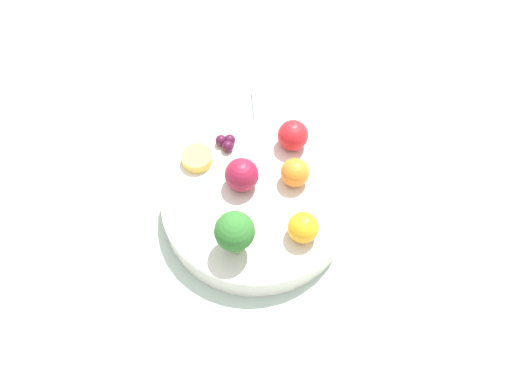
# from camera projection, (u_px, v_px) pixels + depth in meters

# --- Properties ---
(ground_plane) EXTENTS (6.00, 6.00, 0.00)m
(ground_plane) POSITION_uv_depth(u_px,v_px,m) (256.00, 217.00, 0.75)
(ground_plane) COLOR gray
(table_surface) EXTENTS (1.20, 1.20, 0.02)m
(table_surface) POSITION_uv_depth(u_px,v_px,m) (256.00, 214.00, 0.75)
(table_surface) COLOR #B2C6B2
(table_surface) RESTS_ON ground_plane
(bowl) EXTENTS (0.27, 0.27, 0.04)m
(bowl) POSITION_uv_depth(u_px,v_px,m) (256.00, 203.00, 0.72)
(bowl) COLOR silver
(bowl) RESTS_ON table_surface
(broccoli) EXTENTS (0.05, 0.05, 0.07)m
(broccoli) POSITION_uv_depth(u_px,v_px,m) (235.00, 232.00, 0.62)
(broccoli) COLOR #8CB76B
(broccoli) RESTS_ON bowl
(apple_red) EXTENTS (0.05, 0.05, 0.05)m
(apple_red) POSITION_uv_depth(u_px,v_px,m) (293.00, 135.00, 0.73)
(apple_red) COLOR red
(apple_red) RESTS_ON bowl
(apple_green) EXTENTS (0.05, 0.05, 0.05)m
(apple_green) POSITION_uv_depth(u_px,v_px,m) (242.00, 175.00, 0.69)
(apple_green) COLOR maroon
(apple_green) RESTS_ON bowl
(orange_front) EXTENTS (0.04, 0.04, 0.04)m
(orange_front) POSITION_uv_depth(u_px,v_px,m) (295.00, 172.00, 0.70)
(orange_front) COLOR orange
(orange_front) RESTS_ON bowl
(orange_back) EXTENTS (0.04, 0.04, 0.04)m
(orange_back) POSITION_uv_depth(u_px,v_px,m) (303.00, 227.00, 0.65)
(orange_back) COLOR orange
(orange_back) RESTS_ON bowl
(grape_cluster) EXTENTS (0.03, 0.03, 0.02)m
(grape_cluster) POSITION_uv_depth(u_px,v_px,m) (226.00, 142.00, 0.74)
(grape_cluster) COLOR #47142D
(grape_cluster) RESTS_ON bowl
(small_cup) EXTENTS (0.04, 0.04, 0.02)m
(small_cup) POSITION_uv_depth(u_px,v_px,m) (197.00, 158.00, 0.73)
(small_cup) COLOR #F4CC4C
(small_cup) RESTS_ON bowl
(spoon) EXTENTS (0.04, 0.08, 0.01)m
(spoon) POSITION_uv_depth(u_px,v_px,m) (258.00, 108.00, 0.84)
(spoon) COLOR silver
(spoon) RESTS_ON table_surface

